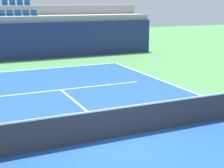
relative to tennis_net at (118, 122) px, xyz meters
The scene contains 11 objects.
ground_plane 0.51m from the tennis_net, ahead, with size 80.00×80.00×0.00m, color #4C8C4C.
court_surface 0.50m from the tennis_net, ahead, with size 11.00×24.00×0.01m, color #1E4C99.
baseline_far 11.96m from the tennis_net, 90.00° to the left, with size 11.00×0.10×0.00m, color white.
service_line_far 6.42m from the tennis_net, 90.00° to the left, with size 8.26×0.10×0.00m, color white.
centre_service_line 3.24m from the tennis_net, 90.00° to the left, with size 0.10×6.40×0.00m, color white.
back_wall 15.91m from the tennis_net, 90.00° to the left, with size 20.59×0.30×2.64m, color navy.
stands_tier_lower 17.27m from the tennis_net, 90.00° to the left, with size 20.59×2.40×3.08m, color #9E9E99.
stands_tier_upper 19.68m from the tennis_net, 90.00° to the left, with size 20.59×2.40×3.82m, color #9E9E99.
seating_row_lower 17.54m from the tennis_net, 90.00° to the left, with size 2.79×0.44×0.44m.
seating_row_upper 20.03m from the tennis_net, 90.00° to the left, with size 2.79×0.44×0.44m.
tennis_net is the anchor object (origin of this frame).
Camera 1 is at (-4.28, -8.98, 4.12)m, focal length 54.79 mm.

